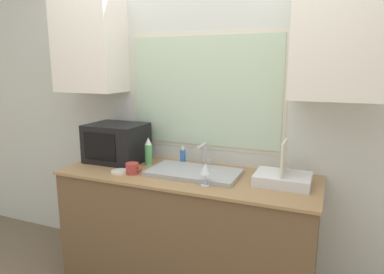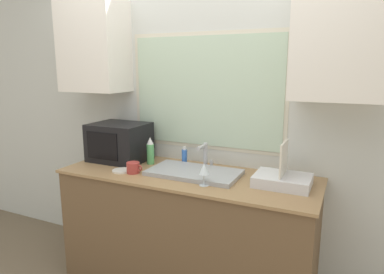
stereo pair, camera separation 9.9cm
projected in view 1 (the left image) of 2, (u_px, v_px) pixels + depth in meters
countertop at (187, 231)px, 2.55m from camera, size 1.85×0.68×0.89m
wall_back at (203, 98)px, 2.64m from camera, size 6.00×0.38×2.60m
sink_basin at (194, 172)px, 2.44m from camera, size 0.65×0.36×0.03m
faucet at (204, 153)px, 2.58m from camera, size 0.08×0.15×0.19m
microwave at (117, 143)px, 2.77m from camera, size 0.44×0.36×0.30m
dish_rack at (283, 177)px, 2.23m from camera, size 0.35×0.27×0.29m
spray_bottle at (149, 151)px, 2.68m from camera, size 0.06×0.06×0.22m
soap_bottle at (183, 157)px, 2.68m from camera, size 0.04×0.04×0.14m
mug_near_sink at (132, 168)px, 2.45m from camera, size 0.12×0.09×0.08m
wine_glass at (205, 169)px, 2.20m from camera, size 0.07×0.07×0.15m
small_plate at (121, 172)px, 2.49m from camera, size 0.14×0.14×0.01m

